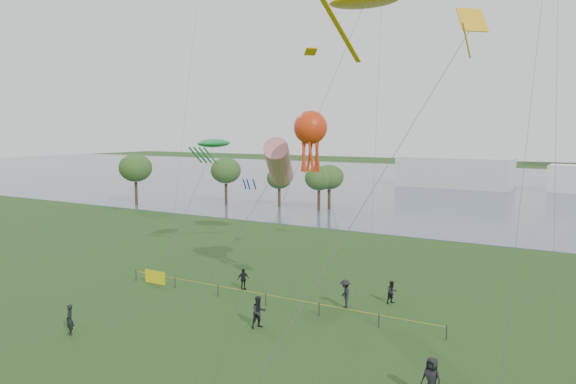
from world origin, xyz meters
The scene contains 15 objects.
lake centered at (0.00, 100.00, 0.02)m, with size 400.00×120.00×0.08m, color #505E6E.
pavilion_left centered at (-12.00, 95.00, 3.00)m, with size 22.00×8.00×6.00m, color silver.
trees centered at (-32.83, 49.83, 5.10)m, with size 32.43×15.36×7.89m.
fence centered at (-9.17, 12.21, 0.55)m, with size 24.07×0.07×1.05m.
spectator_a centered at (-1.10, 8.48, 0.95)m, with size 0.92×0.72×1.90m, color black.
spectator_b centered at (1.72, 14.41, 0.96)m, with size 1.23×0.71×1.91m, color black.
spectator_c centered at (-6.49, 14.48, 0.79)m, with size 0.92×0.38×1.58m, color black.
spectator_d centered at (10.27, 4.93, 0.95)m, with size 0.93×0.61×1.91m, color black.
spectator_f centered at (-9.77, 2.04, 0.87)m, with size 0.63×0.42×1.74m, color black.
spectator_g centered at (4.00, 16.95, 0.78)m, with size 0.76×0.59×1.56m, color black.
kite_stingray centered at (-0.03, 20.66, 20.86)m, with size 6.63×12.21×21.35m.
kite_windsock centered at (-5.06, 17.14, 9.22)m, with size 7.04×5.12×11.14m.
kite_creature centered at (-14.45, 21.29, 10.39)m, with size 2.60×7.27×10.81m.
kite_octopus centered at (-0.71, 14.03, 11.71)m, with size 5.55×2.33×12.88m.
kite_delta centered at (10.48, 6.79, 15.34)m, with size 5.95×14.16×17.02m.
Camera 1 is at (16.82, -18.14, 11.70)m, focal length 35.00 mm.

